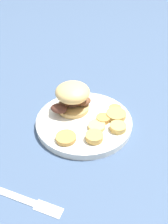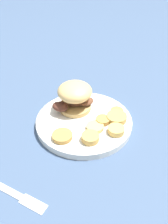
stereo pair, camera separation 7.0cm
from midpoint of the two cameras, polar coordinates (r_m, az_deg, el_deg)
name	(u,v)px [view 2 (the right image)]	position (r m, az deg, el deg)	size (l,w,h in m)	color
ground_plane	(84,125)	(0.73, 2.75, -2.88)	(4.00, 4.00, 0.00)	#3D5170
dinner_plate	(84,122)	(0.73, 2.78, -2.21)	(0.26, 0.26, 0.02)	white
sandwich	(74,96)	(0.73, 0.64, 3.36)	(0.13, 0.10, 0.08)	tan
potato_round_0	(62,136)	(0.66, -1.73, -5.35)	(0.05, 0.05, 0.01)	#BC8942
potato_round_1	(116,111)	(0.75, 9.74, 0.18)	(0.04, 0.04, 0.01)	#BC8942
potato_round_2	(95,127)	(0.69, 5.33, -3.37)	(0.05, 0.05, 0.01)	#DBB766
potato_round_3	(116,130)	(0.69, 9.95, -3.99)	(0.04, 0.04, 0.01)	tan
potato_round_4	(103,120)	(0.71, 6.95, -1.89)	(0.04, 0.04, 0.01)	#BC8942
potato_round_5	(90,138)	(0.66, 4.46, -5.70)	(0.04, 0.04, 0.02)	tan
potato_round_6	(117,117)	(0.72, 9.89, -1.28)	(0.06, 0.06, 0.01)	tan
fork	(11,192)	(0.60, -12.16, -16.84)	(0.14, 0.14, 0.00)	silver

